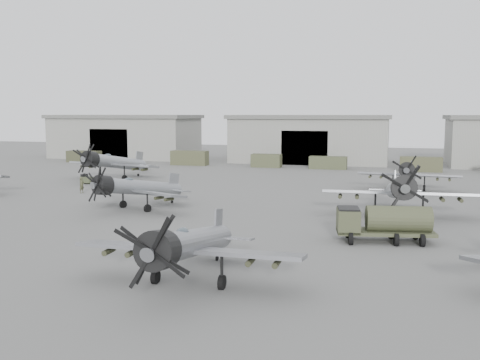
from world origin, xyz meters
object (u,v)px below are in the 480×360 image
object	(u,v)px
aircraft_near_1	(187,245)
aircraft_far_0	(111,162)
aircraft_mid_2	(400,190)
fuel_tanker	(384,221)
tug_trailer	(95,181)
aircraft_far_1	(409,172)
aircraft_mid_1	(134,188)
ground_crew	(82,185)

from	to	relation	value
aircraft_near_1	aircraft_far_0	world-z (taller)	aircraft_far_0
aircraft_mid_2	fuel_tanker	xyz separation A→B (m)	(-1.11, -9.74, -0.93)
tug_trailer	aircraft_mid_2	bearing A→B (deg)	-3.76
aircraft_far_1	tug_trailer	bearing A→B (deg)	-167.49
aircraft_far_1	aircraft_near_1	bearing A→B (deg)	-101.89
aircraft_near_1	aircraft_mid_1	xyz separation A→B (m)	(-13.03, 19.51, -0.12)
aircraft_mid_1	tug_trailer	bearing A→B (deg)	153.93
aircraft_near_1	fuel_tanker	world-z (taller)	aircraft_near_1
aircraft_mid_2	ground_crew	distance (m)	34.78
aircraft_far_0	fuel_tanker	distance (m)	44.30
aircraft_far_1	fuel_tanker	xyz separation A→B (m)	(-2.33, -26.91, -0.65)
aircraft_mid_2	aircraft_far_0	bearing A→B (deg)	152.42
aircraft_far_0	tug_trailer	xyz separation A→B (m)	(0.03, -4.21, -2.00)
aircraft_mid_2	aircraft_far_0	world-z (taller)	aircraft_far_0
aircraft_mid_1	aircraft_far_1	size ratio (longest dim) A/B	0.97
aircraft_mid_2	aircraft_far_1	world-z (taller)	aircraft_mid_2
aircraft_far_0	tug_trailer	world-z (taller)	aircraft_far_0
aircraft_far_1	tug_trailer	distance (m)	38.56
aircraft_far_1	tug_trailer	xyz separation A→B (m)	(-38.18, -5.16, -1.66)
aircraft_mid_2	ground_crew	world-z (taller)	aircraft_mid_2
aircraft_far_0	tug_trailer	bearing A→B (deg)	-78.84
aircraft_mid_1	aircraft_far_1	distance (m)	32.21
fuel_tanker	tug_trailer	bearing A→B (deg)	138.75
aircraft_far_0	aircraft_far_1	xyz separation A→B (m)	(38.21, 0.95, -0.35)
aircraft_near_1	fuel_tanker	xyz separation A→B (m)	(9.62, 12.92, -0.74)
aircraft_mid_2	tug_trailer	xyz separation A→B (m)	(-36.96, 12.01, -1.94)
aircraft_far_0	fuel_tanker	xyz separation A→B (m)	(35.88, -25.96, -1.00)
tug_trailer	ground_crew	xyz separation A→B (m)	(2.56, -7.11, 0.44)
fuel_tanker	tug_trailer	xyz separation A→B (m)	(-35.85, 21.75, -1.01)
aircraft_mid_1	aircraft_mid_2	size ratio (longest dim) A/B	0.85
aircraft_mid_1	ground_crew	size ratio (longest dim) A/B	6.23
aircraft_mid_1	tug_trailer	world-z (taller)	aircraft_mid_1
ground_crew	fuel_tanker	bearing A→B (deg)	-102.01
tug_trailer	aircraft_far_1	bearing A→B (deg)	21.93
aircraft_mid_2	ground_crew	size ratio (longest dim) A/B	7.30
aircraft_mid_2	fuel_tanker	size ratio (longest dim) A/B	1.91
aircraft_near_1	tug_trailer	size ratio (longest dim) A/B	1.92
aircraft_far_1	ground_crew	size ratio (longest dim) A/B	6.45
aircraft_mid_1	aircraft_mid_2	world-z (taller)	aircraft_mid_2
fuel_tanker	tug_trailer	distance (m)	41.94
aircraft_near_1	aircraft_far_1	distance (m)	41.58
aircraft_mid_1	tug_trailer	size ratio (longest dim) A/B	1.79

